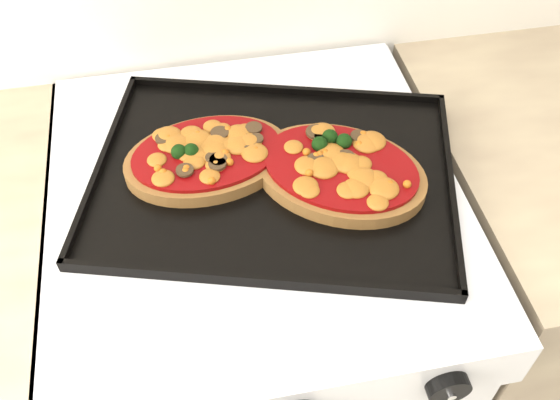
{
  "coord_description": "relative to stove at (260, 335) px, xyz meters",
  "views": [
    {
      "loc": [
        -0.09,
        1.09,
        1.58
      ],
      "look_at": [
        0.02,
        1.65,
        0.92
      ],
      "focal_mm": 40.0,
      "sensor_mm": 36.0,
      "label": 1
    }
  ],
  "objects": [
    {
      "name": "pizza_left",
      "position": [
        -0.06,
        0.04,
        0.48
      ],
      "size": [
        0.26,
        0.19,
        0.04
      ],
      "primitive_type": null,
      "rotation": [
        0.0,
        0.0,
        0.11
      ],
      "color": "brown",
      "rests_on": "baking_tray"
    },
    {
      "name": "knob_right",
      "position": [
        0.19,
        -0.33,
        0.4
      ],
      "size": [
        0.05,
        0.02,
        0.05
      ],
      "primitive_type": "cylinder",
      "rotation": [
        1.57,
        0.0,
        0.0
      ],
      "color": "black",
      "rests_on": "control_panel"
    },
    {
      "name": "stove",
      "position": [
        0.0,
        0.0,
        0.0
      ],
      "size": [
        0.6,
        0.6,
        0.91
      ],
      "primitive_type": "cube",
      "color": "silver",
      "rests_on": "floor"
    },
    {
      "name": "baking_tray",
      "position": [
        0.03,
        -0.0,
        0.47
      ],
      "size": [
        0.6,
        0.51,
        0.02
      ],
      "primitive_type": "cube",
      "rotation": [
        0.0,
        0.0,
        -0.28
      ],
      "color": "black",
      "rests_on": "stove"
    },
    {
      "name": "pizza_right",
      "position": [
        0.12,
        -0.03,
        0.48
      ],
      "size": [
        0.31,
        0.28,
        0.04
      ],
      "primitive_type": null,
      "rotation": [
        0.0,
        0.0,
        -0.56
      ],
      "color": "brown",
      "rests_on": "baking_tray"
    },
    {
      "name": "control_panel",
      "position": [
        0.0,
        -0.31,
        0.4
      ],
      "size": [
        0.6,
        0.02,
        0.09
      ],
      "primitive_type": "cube",
      "color": "silver",
      "rests_on": "stove"
    }
  ]
}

